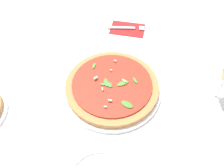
% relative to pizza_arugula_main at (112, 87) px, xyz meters
% --- Properties ---
extents(ground_plane, '(6.00, 6.00, 0.00)m').
position_rel_pizza_arugula_main_xyz_m(ground_plane, '(-0.01, -0.03, -0.02)').
color(ground_plane, silver).
extents(pizza_arugula_main, '(0.32, 0.32, 0.05)m').
position_rel_pizza_arugula_main_xyz_m(pizza_arugula_main, '(0.00, 0.00, 0.00)').
color(pizza_arugula_main, white).
rests_on(pizza_arugula_main, ground_plane).
extents(napkin, '(0.15, 0.10, 0.01)m').
position_rel_pizza_arugula_main_xyz_m(napkin, '(0.03, 0.32, -0.01)').
color(napkin, '#B21E1E').
rests_on(napkin, ground_plane).
extents(fork, '(0.19, 0.03, 0.00)m').
position_rel_pizza_arugula_main_xyz_m(fork, '(0.04, 0.32, -0.01)').
color(fork, silver).
rests_on(fork, ground_plane).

